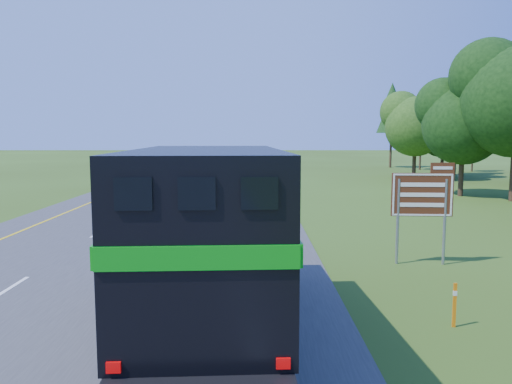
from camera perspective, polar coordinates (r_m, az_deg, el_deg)
road at (r=52.95m, az=-5.85°, el=1.70°), size 15.00×260.00×0.04m
lane_markings at (r=52.95m, az=-5.85°, el=1.73°), size 11.15×260.00×0.01m
horse_truck at (r=11.09m, az=-5.32°, el=-4.83°), size 3.29×9.33×4.07m
white_suv at (r=48.19m, az=-10.28°, el=2.15°), size 3.04×5.98×1.62m
far_car at (r=111.30m, az=-4.55°, el=4.65°), size 2.28×5.21×1.74m
exit_sign at (r=17.77m, az=18.56°, el=-0.73°), size 2.06×0.22×3.49m
delineator at (r=12.55m, az=21.75°, el=-11.76°), size 0.09×0.05×1.04m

